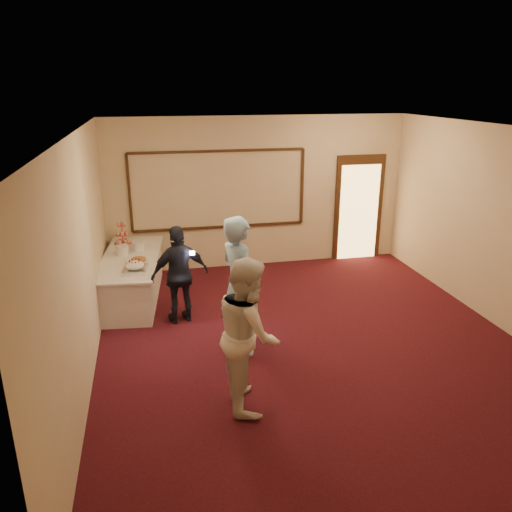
{
  "coord_description": "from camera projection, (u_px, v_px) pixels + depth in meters",
  "views": [
    {
      "loc": [
        -2.15,
        -6.09,
        3.54
      ],
      "look_at": [
        -0.66,
        0.71,
        1.15
      ],
      "focal_mm": 35.0,
      "sensor_mm": 36.0,
      "label": 1
    }
  ],
  "objects": [
    {
      "name": "doorway",
      "position": [
        358.0,
        208.0,
        10.49
      ],
      "size": [
        1.05,
        0.07,
        2.2
      ],
      "color": "black",
      "rests_on": "floor"
    },
    {
      "name": "buffet_table",
      "position": [
        132.0,
        278.0,
        8.61
      ],
      "size": [
        1.19,
        2.51,
        0.77
      ],
      "color": "silver",
      "rests_on": "floor"
    },
    {
      "name": "pavlova_tray",
      "position": [
        135.0,
        267.0,
        7.8
      ],
      "size": [
        0.39,
        0.52,
        0.18
      ],
      "color": "#B0B2B7",
      "rests_on": "buffet_table"
    },
    {
      "name": "floor",
      "position": [
        311.0,
        343.0,
        7.22
      ],
      "size": [
        7.0,
        7.0,
        0.0
      ],
      "primitive_type": "plane",
      "color": "black",
      "rests_on": "ground"
    },
    {
      "name": "tart",
      "position": [
        139.0,
        260.0,
        8.25
      ],
      "size": [
        0.28,
        0.28,
        0.06
      ],
      "color": "white",
      "rests_on": "buffet_table"
    },
    {
      "name": "man",
      "position": [
        239.0,
        286.0,
        6.74
      ],
      "size": [
        0.66,
        0.82,
        1.95
      ],
      "primitive_type": "imported",
      "rotation": [
        0.0,
        0.0,
        1.89
      ],
      "color": "#89AFD2",
      "rests_on": "floor"
    },
    {
      "name": "cupcake_stand",
      "position": [
        122.0,
        235.0,
        9.14
      ],
      "size": [
        0.32,
        0.32,
        0.47
      ],
      "color": "#D33E40",
      "rests_on": "buffet_table"
    },
    {
      "name": "plate_stack_a",
      "position": [
        123.0,
        250.0,
        8.54
      ],
      "size": [
        0.21,
        0.21,
        0.17
      ],
      "color": "white",
      "rests_on": "buffet_table"
    },
    {
      "name": "plate_stack_b",
      "position": [
        139.0,
        246.0,
        8.77
      ],
      "size": [
        0.2,
        0.2,
        0.17
      ],
      "color": "white",
      "rests_on": "buffet_table"
    },
    {
      "name": "room_walls",
      "position": [
        316.0,
        207.0,
        6.56
      ],
      "size": [
        6.04,
        7.04,
        3.02
      ],
      "color": "beige",
      "rests_on": "floor"
    },
    {
      "name": "camera_flash",
      "position": [
        192.0,
        253.0,
        7.47
      ],
      "size": [
        0.07,
        0.05,
        0.05
      ],
      "primitive_type": "cube",
      "rotation": [
        0.0,
        0.0,
        -0.07
      ],
      "color": "white",
      "rests_on": "guest"
    },
    {
      "name": "guest",
      "position": [
        180.0,
        275.0,
        7.67
      ],
      "size": [
        0.98,
        0.59,
        1.56
      ],
      "primitive_type": "imported",
      "rotation": [
        0.0,
        0.0,
        3.38
      ],
      "color": "black",
      "rests_on": "floor"
    },
    {
      "name": "wall_molding",
      "position": [
        219.0,
        190.0,
        9.74
      ],
      "size": [
        3.45,
        0.04,
        1.55
      ],
      "color": "black",
      "rests_on": "room_walls"
    },
    {
      "name": "woman",
      "position": [
        249.0,
        333.0,
        5.62
      ],
      "size": [
        0.72,
        0.9,
        1.79
      ],
      "primitive_type": "imported",
      "rotation": [
        0.0,
        0.0,
        1.52
      ],
      "color": "white",
      "rests_on": "floor"
    }
  ]
}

